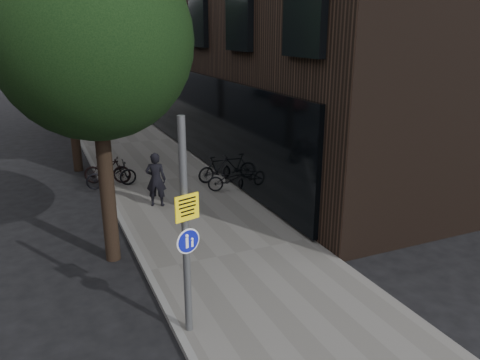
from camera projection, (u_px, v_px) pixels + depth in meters
ground at (293, 334)px, 8.89m from camera, size 120.00×120.00×0.00m
sidewalk at (166, 181)px, 17.67m from camera, size 4.50×60.00×0.12m
curb_edge at (105, 189)px, 16.80m from camera, size 0.15×60.00×0.13m
street_tree_near at (97, 49)px, 10.39m from camera, size 4.40×4.40×7.50m
street_tree_mid at (66, 41)px, 17.78m from camera, size 5.00×5.00×7.80m
street_tree_far at (53, 37)px, 25.62m from camera, size 5.00×5.00×7.80m
signpost at (185, 229)px, 8.21m from camera, size 0.46×0.15×4.07m
pedestrian at (156, 180)px, 14.79m from camera, size 0.75×0.64×1.75m
parked_bike_facade_near at (231, 179)px, 16.29m from camera, size 1.69×1.02×0.84m
parked_bike_facade_far at (218, 169)px, 17.30m from camera, size 1.66×0.62×0.97m
parked_bike_curb_near at (111, 175)px, 16.66m from camera, size 1.79×0.68×0.93m
parked_bike_curb_far at (107, 170)px, 17.05m from camera, size 1.76×1.07×1.02m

